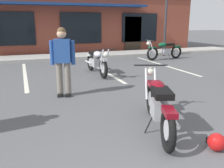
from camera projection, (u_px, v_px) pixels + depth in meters
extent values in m
plane|color=#515154|center=(98.00, 108.00, 5.21)|extent=(80.00, 80.00, 0.00)
cube|color=#A8A59E|center=(53.00, 57.00, 12.17)|extent=(22.00, 1.80, 0.14)
cube|color=brown|center=(43.00, 23.00, 15.62)|extent=(18.34, 5.86, 3.48)
cube|color=black|center=(11.00, 29.00, 12.38)|extent=(2.35, 0.06, 1.70)
cube|color=black|center=(81.00, 28.00, 13.62)|extent=(2.35, 0.06, 1.70)
cube|color=black|center=(140.00, 28.00, 14.86)|extent=(2.35, 0.06, 1.70)
cube|color=#33281E|center=(133.00, 34.00, 14.81)|extent=(1.10, 0.06, 2.10)
cube|color=navy|center=(47.00, 4.00, 12.32)|extent=(11.00, 0.90, 0.12)
cube|color=silver|center=(25.00, 75.00, 8.45)|extent=(0.12, 4.80, 0.01)
cube|color=silver|center=(101.00, 69.00, 9.40)|extent=(0.12, 4.80, 0.01)
cube|color=silver|center=(163.00, 65.00, 10.34)|extent=(0.12, 4.80, 0.01)
torus|color=black|center=(168.00, 130.00, 3.40)|extent=(0.31, 0.64, 0.64)
cylinder|color=#B7B7BC|center=(168.00, 130.00, 3.40)|extent=(0.15, 0.29, 0.29)
torus|color=black|center=(151.00, 99.00, 4.79)|extent=(0.31, 0.64, 0.64)
cylinder|color=#B7B7BC|center=(151.00, 99.00, 4.79)|extent=(0.15, 0.29, 0.29)
cylinder|color=silver|center=(146.00, 82.00, 4.81)|extent=(0.15, 0.32, 0.66)
cylinder|color=silver|center=(155.00, 82.00, 4.81)|extent=(0.15, 0.32, 0.66)
cylinder|color=black|center=(151.00, 65.00, 4.81)|extent=(0.63, 0.26, 0.03)
sphere|color=silver|center=(150.00, 71.00, 4.92)|extent=(0.22, 0.22, 0.17)
cube|color=maroon|center=(151.00, 83.00, 4.76)|extent=(0.25, 0.39, 0.06)
cube|color=#9E9EA3|center=(159.00, 109.00, 4.00)|extent=(0.36, 0.46, 0.28)
cylinder|color=silver|center=(173.00, 120.00, 3.65)|extent=(0.25, 0.54, 0.07)
cylinder|color=black|center=(158.00, 92.00, 4.13)|extent=(0.38, 0.91, 0.26)
ellipsoid|color=maroon|center=(158.00, 87.00, 4.13)|extent=(0.41, 0.54, 0.22)
cube|color=black|center=(162.00, 93.00, 3.78)|extent=(0.44, 0.58, 0.10)
cube|color=maroon|center=(169.00, 112.00, 3.31)|extent=(0.27, 0.39, 0.08)
cylinder|color=black|center=(148.00, 125.00, 4.00)|extent=(0.13, 0.07, 0.29)
torus|color=black|center=(91.00, 62.00, 9.12)|extent=(0.11, 0.64, 0.64)
cylinder|color=#B7B7BC|center=(91.00, 62.00, 9.12)|extent=(0.07, 0.29, 0.29)
torus|color=black|center=(103.00, 69.00, 7.83)|extent=(0.11, 0.64, 0.64)
cylinder|color=#B7B7BC|center=(103.00, 69.00, 7.83)|extent=(0.07, 0.29, 0.29)
cylinder|color=silver|center=(107.00, 59.00, 7.69)|extent=(0.05, 0.33, 0.66)
cylinder|color=silver|center=(102.00, 60.00, 7.63)|extent=(0.05, 0.33, 0.66)
cylinder|color=black|center=(105.00, 50.00, 7.51)|extent=(0.66, 0.05, 0.03)
sphere|color=silver|center=(106.00, 54.00, 7.47)|extent=(0.17, 0.17, 0.17)
cube|color=silver|center=(104.00, 60.00, 7.72)|extent=(0.15, 0.36, 0.06)
cube|color=#9E9EA3|center=(96.00, 63.00, 8.53)|extent=(0.25, 0.40, 0.28)
cylinder|color=silver|center=(89.00, 62.00, 8.82)|extent=(0.08, 0.55, 0.07)
cylinder|color=black|center=(97.00, 57.00, 8.29)|extent=(0.08, 0.94, 0.26)
ellipsoid|color=silver|center=(98.00, 54.00, 8.25)|extent=(0.27, 0.49, 0.22)
cube|color=black|center=(94.00, 53.00, 8.57)|extent=(0.29, 0.53, 0.10)
cube|color=silver|center=(90.00, 55.00, 9.07)|extent=(0.17, 0.36, 0.08)
cylinder|color=black|center=(100.00, 69.00, 8.72)|extent=(0.14, 0.03, 0.29)
torus|color=black|center=(176.00, 52.00, 12.13)|extent=(0.65, 0.16, 0.64)
cylinder|color=#B7B7BC|center=(176.00, 52.00, 12.13)|extent=(0.29, 0.09, 0.29)
torus|color=black|center=(152.00, 54.00, 11.52)|extent=(0.65, 0.16, 0.64)
cylinder|color=#B7B7BC|center=(152.00, 54.00, 11.52)|extent=(0.29, 0.09, 0.29)
cylinder|color=silver|center=(152.00, 47.00, 11.32)|extent=(0.33, 0.08, 0.66)
cylinder|color=silver|center=(150.00, 47.00, 11.48)|extent=(0.33, 0.08, 0.66)
cylinder|color=black|center=(150.00, 40.00, 11.28)|extent=(0.10, 0.66, 0.03)
sphere|color=silver|center=(148.00, 43.00, 11.29)|extent=(0.19, 0.19, 0.17)
cube|color=#0F4C2D|center=(152.00, 47.00, 11.43)|extent=(0.37, 0.17, 0.06)
cube|color=#9E9EA3|center=(166.00, 51.00, 11.84)|extent=(0.42, 0.28, 0.28)
cylinder|color=silver|center=(170.00, 51.00, 12.13)|extent=(0.55, 0.12, 0.07)
cylinder|color=black|center=(163.00, 46.00, 11.70)|extent=(0.94, 0.15, 0.26)
ellipsoid|color=#0F4C2D|center=(163.00, 45.00, 11.67)|extent=(0.50, 0.31, 0.22)
cube|color=black|center=(169.00, 45.00, 11.82)|extent=(0.54, 0.33, 0.10)
cube|color=#0F4C2D|center=(177.00, 47.00, 12.07)|extent=(0.37, 0.19, 0.08)
cylinder|color=black|center=(169.00, 57.00, 11.78)|extent=(0.04, 0.14, 0.29)
cube|color=black|center=(68.00, 95.00, 6.02)|extent=(0.17, 0.26, 0.08)
cube|color=black|center=(60.00, 95.00, 6.01)|extent=(0.17, 0.26, 0.08)
cylinder|color=slate|center=(68.00, 78.00, 5.96)|extent=(0.19, 0.19, 0.80)
cylinder|color=slate|center=(60.00, 78.00, 5.95)|extent=(0.19, 0.19, 0.80)
cube|color=#23478C|center=(62.00, 51.00, 5.79)|extent=(0.43, 0.32, 0.56)
cylinder|color=#23478C|center=(73.00, 53.00, 5.81)|extent=(0.13, 0.13, 0.58)
cylinder|color=#23478C|center=(52.00, 53.00, 5.78)|extent=(0.13, 0.13, 0.58)
sphere|color=tan|center=(61.00, 34.00, 5.69)|extent=(0.28, 0.28, 0.22)
sphere|color=brown|center=(61.00, 32.00, 5.68)|extent=(0.26, 0.26, 0.21)
sphere|color=#B71414|center=(217.00, 142.00, 3.46)|extent=(0.26, 0.26, 0.26)
cube|color=black|center=(211.00, 139.00, 3.55)|extent=(0.18, 0.03, 0.09)
cylinder|color=#2D2D33|center=(167.00, 4.00, 12.48)|extent=(0.12, 0.12, 5.42)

